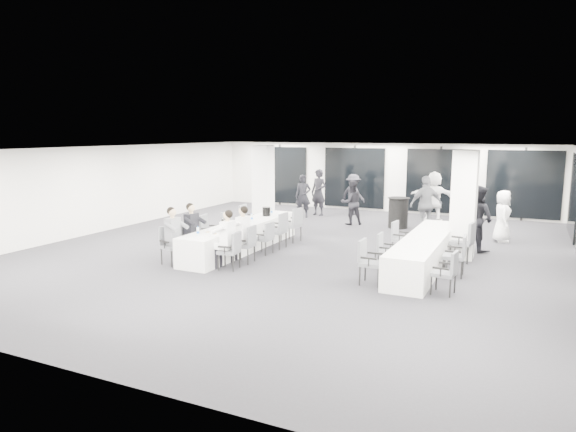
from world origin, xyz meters
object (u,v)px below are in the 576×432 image
object	(u,v)px
chair_main_left_second	(189,238)
chair_main_right_second	(247,242)
cocktail_table	(398,213)
standing_guest_a	(303,193)
chair_main_right_fourth	(279,228)
standing_guest_f	(434,193)
chair_main_right_far	(293,223)
chair_main_right_near	(232,248)
standing_guest_c	(353,192)
standing_guest_b	(352,200)
chair_side_left_far	(399,236)
chair_main_left_near	(171,243)
chair_side_right_far	(466,239)
standing_guest_h	(478,214)
chair_side_left_near	(368,259)
chair_main_left_fourth	(230,225)
standing_guest_d	(426,201)
standing_guest_e	(503,213)
banquet_table_side	(424,252)
chair_side_right_mid	(458,253)
chair_main_left_far	(247,218)
ice_bucket_far	(266,212)
chair_main_left_mid	(209,230)
chair_side_left_mid	(385,249)
ice_bucket_near	(226,224)
chair_main_right_mid	(266,236)
banquet_table_main	(242,237)
chair_side_right_near	(448,270)

from	to	relation	value
chair_main_left_second	chair_main_right_second	world-z (taller)	chair_main_right_second
cocktail_table	standing_guest_a	bearing A→B (deg)	170.76
chair_main_right_fourth	standing_guest_f	distance (m)	7.23
chair_main_right_far	chair_main_right_second	bearing A→B (deg)	-170.87
chair_main_right_near	chair_main_right_second	bearing A→B (deg)	-7.66
standing_guest_c	standing_guest_b	bearing A→B (deg)	125.28
chair_side_left_far	standing_guest_c	size ratio (longest dim) A/B	0.50
chair_main_left_near	standing_guest_f	world-z (taller)	standing_guest_f
chair_side_right_far	standing_guest_h	bearing A→B (deg)	3.53
chair_main_right_far	chair_side_left_near	world-z (taller)	chair_main_right_far
chair_main_left_fourth	chair_main_right_fourth	size ratio (longest dim) A/B	0.90
chair_main_left_second	chair_main_right_second	bearing A→B (deg)	85.31
standing_guest_d	standing_guest_e	xyz separation A→B (m)	(2.32, -0.34, -0.18)
banquet_table_side	standing_guest_d	distance (m)	4.41
chair_side_left_near	chair_side_right_mid	xyz separation A→B (m)	(1.67, 1.42, -0.01)
chair_main_left_second	chair_side_right_mid	bearing A→B (deg)	89.59
banquet_table_side	chair_main_right_fourth	size ratio (longest dim) A/B	4.92
standing_guest_h	chair_main_left_far	bearing A→B (deg)	48.60
chair_side_left_far	ice_bucket_far	distance (m)	4.10
chair_main_left_mid	chair_side_left_mid	world-z (taller)	chair_main_left_mid
chair_main_left_near	chair_main_left_fourth	distance (m)	2.79
chair_side_left_near	banquet_table_side	bearing A→B (deg)	156.99
chair_main_left_mid	ice_bucket_near	xyz separation A→B (m)	(0.89, -0.51, 0.32)
chair_main_left_second	chair_main_right_near	size ratio (longest dim) A/B	0.98
chair_side_left_near	standing_guest_a	size ratio (longest dim) A/B	0.52
chair_main_right_mid	chair_side_left_mid	xyz separation A→B (m)	(3.28, -0.12, -0.00)
chair_side_left_near	ice_bucket_far	distance (m)	5.11
cocktail_table	standing_guest_h	xyz separation A→B (m)	(2.77, -2.51, 0.50)
chair_main_left_second	chair_side_left_near	xyz separation A→B (m)	(4.92, -0.30, 0.04)
standing_guest_b	ice_bucket_near	size ratio (longest dim) A/B	6.75
chair_main_left_fourth	standing_guest_a	xyz separation A→B (m)	(0.14, 5.10, 0.41)
chair_main_left_near	standing_guest_d	size ratio (longest dim) A/B	0.45
chair_main_left_near	standing_guest_f	size ratio (longest dim) A/B	0.45
chair_side_left_mid	standing_guest_d	world-z (taller)	standing_guest_d
chair_side_left_near	standing_guest_c	xyz separation A→B (m)	(-3.27, 8.93, 0.36)
chair_main_left_fourth	standing_guest_b	distance (m)	4.98
chair_main_right_far	ice_bucket_near	distance (m)	2.64
banquet_table_main	chair_main_left_mid	xyz separation A→B (m)	(-0.84, -0.42, 0.19)
chair_main_left_fourth	standing_guest_f	xyz separation A→B (m)	(4.82, 6.38, 0.52)
ice_bucket_far	banquet_table_side	bearing A→B (deg)	-12.60
chair_main_right_mid	standing_guest_e	distance (m)	7.19
chair_main_right_fourth	chair_side_right_far	bearing A→B (deg)	-81.76
standing_guest_b	ice_bucket_near	distance (m)	6.18
standing_guest_b	standing_guest_d	distance (m)	2.72
chair_side_right_mid	chair_main_right_second	bearing A→B (deg)	98.33
banquet_table_main	banquet_table_side	xyz separation A→B (m)	(4.93, 0.31, 0.00)
chair_main_right_mid	standing_guest_e	xyz separation A→B (m)	(5.64, 4.43, 0.38)
standing_guest_d	standing_guest_h	xyz separation A→B (m)	(1.75, -1.94, -0.03)
chair_side_right_mid	ice_bucket_far	world-z (taller)	ice_bucket_far
cocktail_table	chair_side_right_near	xyz separation A→B (m)	(2.62, -6.86, -0.02)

